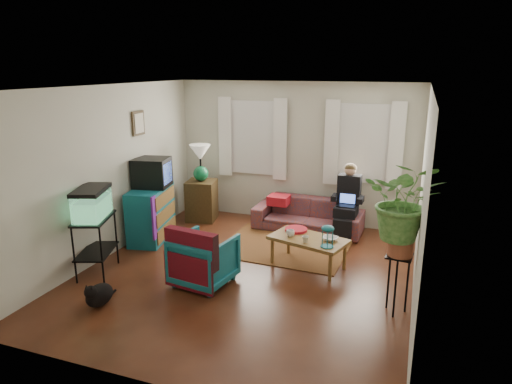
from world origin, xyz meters
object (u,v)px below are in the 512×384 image
at_px(sofa, 308,210).
at_px(coffee_table, 308,252).
at_px(plant_stand, 397,284).
at_px(aquarium_stand, 96,246).
at_px(dresser, 151,214).
at_px(side_table, 202,200).
at_px(armchair, 204,257).

height_order(sofa, coffee_table, sofa).
height_order(sofa, plant_stand, sofa).
bearing_deg(aquarium_stand, dresser, 70.08).
distance_m(sofa, dresser, 2.75).
xyz_separation_m(side_table, aquarium_stand, (-0.35, -2.63, 0.03)).
relative_size(side_table, plant_stand, 1.03).
relative_size(sofa, side_table, 2.51).
distance_m(side_table, coffee_table, 2.81).
height_order(side_table, plant_stand, side_table).
relative_size(aquarium_stand, coffee_table, 0.76).
xyz_separation_m(side_table, plant_stand, (3.71, -2.32, -0.01)).
relative_size(sofa, dresser, 1.91).
height_order(sofa, side_table, side_table).
bearing_deg(aquarium_stand, armchair, -11.08).
distance_m(sofa, aquarium_stand, 3.65).
bearing_deg(coffee_table, dresser, -167.89).
distance_m(dresser, aquarium_stand, 1.40).
bearing_deg(coffee_table, armchair, -124.65).
distance_m(side_table, dresser, 1.27).
bearing_deg(coffee_table, aquarium_stand, -140.29).
relative_size(sofa, plant_stand, 2.60).
bearing_deg(coffee_table, sofa, 119.58).
distance_m(dresser, plant_stand, 4.20).
relative_size(sofa, coffee_table, 1.76).
bearing_deg(aquarium_stand, coffee_table, 4.19).
bearing_deg(side_table, sofa, 3.61).
distance_m(aquarium_stand, coffee_table, 3.03).
relative_size(sofa, aquarium_stand, 2.32).
bearing_deg(plant_stand, sofa, 124.22).
relative_size(side_table, armchair, 1.02).
bearing_deg(coffee_table, side_table, 165.77).
bearing_deg(armchair, dresser, -28.36).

